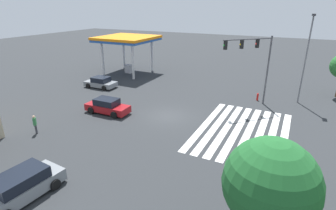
# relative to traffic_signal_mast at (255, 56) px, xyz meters

# --- Properties ---
(ground_plane) EXTENTS (151.98, 151.98, 0.00)m
(ground_plane) POSITION_rel_traffic_signal_mast_xyz_m (-6.57, 6.57, -5.36)
(ground_plane) COLOR #2B2D30
(crosswalk_markings) EXTENTS (11.29, 7.25, 0.01)m
(crosswalk_markings) POSITION_rel_traffic_signal_mast_xyz_m (-6.57, -0.68, -5.35)
(crosswalk_markings) COLOR silver
(crosswalk_markings) RESTS_ON ground_plane
(traffic_signal_mast) EXTENTS (4.06, 4.06, 7.33)m
(traffic_signal_mast) POSITION_rel_traffic_signal_mast_xyz_m (0.00, 0.00, 0.00)
(traffic_signal_mast) COLOR #47474C
(traffic_signal_mast) RESTS_ON ground_plane
(car_0) EXTENTS (2.06, 4.57, 1.50)m
(car_0) POSITION_rel_traffic_signal_mast_xyz_m (-8.52, 12.41, -4.65)
(car_0) COLOR maroon
(car_0) RESTS_ON ground_plane
(car_1) EXTENTS (2.30, 4.21, 1.40)m
(car_1) POSITION_rel_traffic_signal_mast_xyz_m (-1.91, 18.82, -4.70)
(car_1) COLOR gray
(car_1) RESTS_ON ground_plane
(car_2) EXTENTS (4.75, 2.49, 1.57)m
(car_2) POSITION_rel_traffic_signal_mast_xyz_m (-20.62, 8.77, -4.60)
(car_2) COLOR gray
(car_2) RESTS_ON ground_plane
(gas_station_canopy) EXTENTS (8.05, 8.05, 5.72)m
(gas_station_canopy) POSITION_rel_traffic_signal_mast_xyz_m (6.24, 20.01, -0.24)
(gas_station_canopy) COLOR #23519E
(gas_station_canopy) RESTS_ON ground_plane
(pedestrian) EXTENTS (0.41, 0.41, 1.64)m
(pedestrian) POSITION_rel_traffic_signal_mast_xyz_m (-14.86, 14.92, -4.44)
(pedestrian) COLOR #38383D
(pedestrian) RESTS_ON ground_plane
(street_light_pole_a) EXTENTS (0.80, 0.36, 9.41)m
(street_light_pole_a) POSITION_rel_traffic_signal_mast_xyz_m (3.40, -4.70, 0.18)
(street_light_pole_a) COLOR slate
(street_light_pole_a) RESTS_ON ground_plane
(tree_corner_a) EXTENTS (3.60, 3.60, 5.81)m
(tree_corner_a) POSITION_rel_traffic_signal_mast_xyz_m (-18.79, -3.81, -1.35)
(tree_corner_a) COLOR brown
(tree_corner_a) RESTS_ON ground_plane
(fire_hydrant) EXTENTS (0.22, 0.22, 0.86)m
(fire_hydrant) POSITION_rel_traffic_signal_mast_xyz_m (2.11, -0.54, -4.93)
(fire_hydrant) COLOR red
(fire_hydrant) RESTS_ON ground_plane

